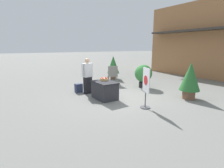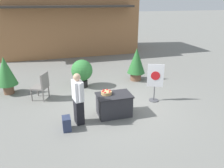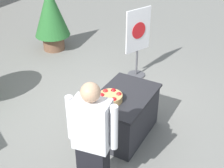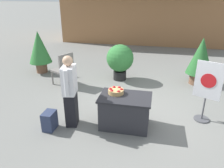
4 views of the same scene
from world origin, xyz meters
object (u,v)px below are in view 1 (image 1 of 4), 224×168
at_px(poster_board, 146,86).
at_px(patio_chair, 113,74).
at_px(potted_plant_near_right, 143,74).
at_px(backpack, 79,88).
at_px(apple_basket, 104,79).
at_px(person_visitor, 88,76).
at_px(display_table, 105,90).
at_px(potted_plant_near_left, 113,65).
at_px(potted_plant_far_right, 190,78).

distance_m(poster_board, patio_chair, 4.26).
relative_size(patio_chair, potted_plant_near_right, 0.87).
bearing_deg(potted_plant_near_right, patio_chair, -153.21).
bearing_deg(poster_board, patio_chair, -84.32).
xyz_separation_m(poster_board, potted_plant_near_right, (-2.37, 2.17, -0.07)).
bearing_deg(backpack, potted_plant_near_right, 72.97).
height_order(apple_basket, person_visitor, person_visitor).
distance_m(apple_basket, patio_chair, 2.75).
xyz_separation_m(display_table, apple_basket, (-0.23, 0.11, 0.42)).
relative_size(potted_plant_near_left, potted_plant_far_right, 1.01).
xyz_separation_m(apple_basket, potted_plant_far_right, (2.20, 2.82, 0.08)).
bearing_deg(potted_plant_far_right, apple_basket, -128.03).
height_order(person_visitor, patio_chair, person_visitor).
bearing_deg(potted_plant_near_left, poster_board, -23.05).
xyz_separation_m(patio_chair, potted_plant_far_right, (4.25, 0.99, 0.28)).
relative_size(poster_board, potted_plant_far_right, 0.94).
xyz_separation_m(apple_basket, patio_chair, (-2.04, 1.83, -0.20)).
xyz_separation_m(poster_board, potted_plant_far_right, (0.21, 2.32, 0.08)).
xyz_separation_m(apple_basket, person_visitor, (-0.96, -0.30, 0.04)).
distance_m(person_visitor, poster_board, 3.07).
height_order(poster_board, patio_chair, poster_board).
bearing_deg(display_table, potted_plant_near_right, 102.29).
height_order(apple_basket, potted_plant_near_left, potted_plant_near_left).
relative_size(potted_plant_near_right, potted_plant_far_right, 0.80).
bearing_deg(person_visitor, display_table, -0.00).
bearing_deg(backpack, person_visitor, 34.72).
distance_m(backpack, potted_plant_near_right, 3.45).
height_order(display_table, potted_plant_near_left, potted_plant_near_left).
bearing_deg(person_visitor, potted_plant_far_right, 35.30).
distance_m(backpack, potted_plant_far_right, 4.99).
bearing_deg(backpack, display_table, 16.76).
height_order(backpack, patio_chair, patio_chair).
bearing_deg(potted_plant_far_right, potted_plant_near_right, -176.72).
xyz_separation_m(person_visitor, potted_plant_near_right, (0.58, 2.97, -0.11)).
relative_size(apple_basket, patio_chair, 0.33).
relative_size(backpack, potted_plant_near_left, 0.27).
bearing_deg(apple_basket, patio_chair, 138.18).
height_order(potted_plant_near_left, potted_plant_far_right, potted_plant_near_left).
xyz_separation_m(backpack, poster_board, (3.37, 1.09, 0.58)).
xyz_separation_m(display_table, poster_board, (1.77, 0.61, 0.42)).
bearing_deg(person_visitor, potted_plant_near_right, 69.57).
relative_size(person_visitor, potted_plant_far_right, 1.06).
bearing_deg(patio_chair, display_table, 166.36).
relative_size(display_table, apple_basket, 3.26).
bearing_deg(apple_basket, display_table, -25.33).
bearing_deg(potted_plant_near_right, potted_plant_near_left, 177.59).
bearing_deg(person_visitor, potted_plant_near_left, 118.84).
bearing_deg(potted_plant_near_left, display_table, -38.71).
height_order(patio_chair, potted_plant_near_left, potted_plant_near_left).
relative_size(poster_board, potted_plant_near_right, 1.18).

